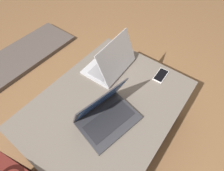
# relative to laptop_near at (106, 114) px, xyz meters

# --- Properties ---
(ground_plane) EXTENTS (14.00, 14.00, 0.00)m
(ground_plane) POSITION_rel_laptop_near_xyz_m (0.09, 0.06, -0.51)
(ground_plane) COLOR olive
(ottoman) EXTENTS (1.03, 0.79, 0.46)m
(ottoman) POSITION_rel_laptop_near_xyz_m (0.09, 0.06, -0.28)
(ottoman) COLOR #3D3832
(ottoman) RESTS_ON ground_plane
(laptop_near) EXTENTS (0.37, 0.30, 0.24)m
(laptop_near) POSITION_rel_laptop_near_xyz_m (0.00, 0.00, 0.00)
(laptop_near) COLOR #333338
(laptop_near) RESTS_ON ottoman
(laptop_far) EXTENTS (0.35, 0.27, 0.25)m
(laptop_far) POSITION_rel_laptop_near_xyz_m (0.34, 0.22, 0.00)
(laptop_far) COLOR silver
(laptop_far) RESTS_ON ottoman
(cell_phone) EXTENTS (0.13, 0.07, 0.01)m
(cell_phone) POSITION_rel_laptop_near_xyz_m (0.49, -0.10, -0.05)
(cell_phone) COLOR white
(cell_phone) RESTS_ON ottoman
(fireplace_hearth) EXTENTS (1.40, 0.50, 0.04)m
(fireplace_hearth) POSITION_rel_laptop_near_xyz_m (0.09, 1.39, -0.48)
(fireplace_hearth) COLOR #564C47
(fireplace_hearth) RESTS_ON ground_plane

